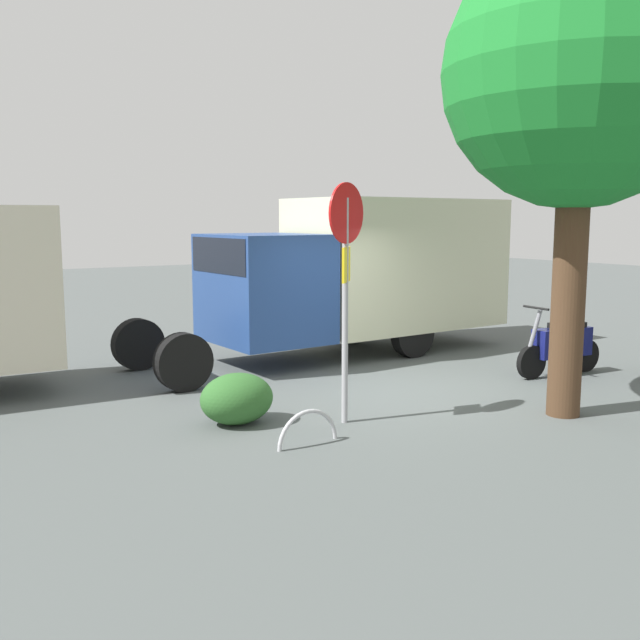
{
  "coord_description": "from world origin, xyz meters",
  "views": [
    {
      "loc": [
        6.73,
        8.34,
        2.62
      ],
      "look_at": [
        0.85,
        -0.74,
        1.07
      ],
      "focal_mm": 39.9,
      "sensor_mm": 36.0,
      "label": 1
    }
  ],
  "objects_px": {
    "stop_sign": "(346,265)",
    "bike_rack_hoop": "(308,445)",
    "box_truck_near": "(361,269)",
    "street_tree": "(579,74)",
    "motorcycle": "(561,345)"
  },
  "relations": [
    {
      "from": "street_tree",
      "to": "box_truck_near",
      "type": "bearing_deg",
      "value": -94.15
    },
    {
      "from": "box_truck_near",
      "to": "stop_sign",
      "type": "xyz_separation_m",
      "value": [
        3.05,
        3.84,
        0.4
      ]
    },
    {
      "from": "motorcycle",
      "to": "street_tree",
      "type": "bearing_deg",
      "value": 44.42
    },
    {
      "from": "box_truck_near",
      "to": "stop_sign",
      "type": "relative_size",
      "value": 2.52
    },
    {
      "from": "stop_sign",
      "to": "bike_rack_hoop",
      "type": "bearing_deg",
      "value": 30.07
    },
    {
      "from": "motorcycle",
      "to": "bike_rack_hoop",
      "type": "xyz_separation_m",
      "value": [
        5.56,
        0.86,
        -0.52
      ]
    },
    {
      "from": "box_truck_near",
      "to": "bike_rack_hoop",
      "type": "distance_m",
      "value": 6.09
    },
    {
      "from": "stop_sign",
      "to": "bike_rack_hoop",
      "type": "distance_m",
      "value": 2.29
    },
    {
      "from": "bike_rack_hoop",
      "to": "box_truck_near",
      "type": "bearing_deg",
      "value": -132.1
    },
    {
      "from": "box_truck_near",
      "to": "bike_rack_hoop",
      "type": "relative_size",
      "value": 9.08
    },
    {
      "from": "box_truck_near",
      "to": "street_tree",
      "type": "relative_size",
      "value": 1.25
    },
    {
      "from": "box_truck_near",
      "to": "street_tree",
      "type": "distance_m",
      "value": 5.85
    },
    {
      "from": "stop_sign",
      "to": "bike_rack_hoop",
      "type": "relative_size",
      "value": 3.61
    },
    {
      "from": "motorcycle",
      "to": "street_tree",
      "type": "distance_m",
      "value": 4.69
    },
    {
      "from": "bike_rack_hoop",
      "to": "stop_sign",
      "type": "bearing_deg",
      "value": -149.93
    }
  ]
}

